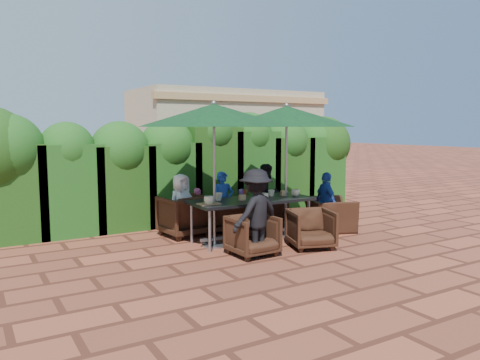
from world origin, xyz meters
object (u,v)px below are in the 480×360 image
umbrella_right (287,117)px  chair_far_right (267,209)px  dining_table (252,203)px  chair_far_left (185,213)px  chair_near_left (253,233)px  umbrella_left (214,116)px  chair_end_right (330,209)px  chair_far_mid (222,213)px  chair_near_right (311,227)px

umbrella_right → chair_far_right: umbrella_right is taller
dining_table → chair_far_left: size_ratio=2.66×
chair_near_left → umbrella_left: bearing=104.4°
chair_end_right → umbrella_right: bearing=107.5°
dining_table → umbrella_left: umbrella_left is taller
dining_table → umbrella_left: bearing=-178.7°
chair_far_mid → chair_far_right: size_ratio=1.00×
chair_far_mid → chair_near_right: bearing=120.7°
chair_far_left → chair_near_left: chair_far_left is taller
chair_end_right → chair_far_left: bearing=90.0°
chair_far_left → dining_table: bearing=127.2°
umbrella_left → chair_end_right: 3.12m
umbrella_left → chair_end_right: size_ratio=2.76×
dining_table → chair_far_left: 1.32m
umbrella_right → chair_far_left: bearing=150.0°
dining_table → chair_far_left: (-0.88, 0.95, -0.25)m
chair_near_left → chair_far_right: bearing=48.0°
chair_far_right → chair_near_left: 2.22m
dining_table → chair_far_right: dining_table is taller
umbrella_right → chair_end_right: size_ratio=2.60×
umbrella_left → chair_far_left: bearing=97.5°
chair_far_right → dining_table: bearing=61.1°
chair_near_left → chair_end_right: bearing=16.9°
chair_near_right → chair_end_right: (1.21, 0.91, 0.06)m
chair_far_right → umbrella_left: bearing=45.6°
umbrella_left → chair_near_left: 2.05m
chair_far_mid → chair_near_left: (-0.40, -1.74, -0.01)m
dining_table → chair_near_right: 1.17m
chair_far_right → chair_far_mid: bearing=16.0°
dining_table → chair_end_right: 1.81m
chair_near_right → umbrella_left: bearing=163.4°
chair_near_left → chair_near_right: bearing=-8.3°
chair_near_right → chair_end_right: chair_end_right is taller
chair_far_left → chair_end_right: bearing=153.8°
chair_end_right → chair_near_right: bearing=147.4°
chair_end_right → chair_far_right: bearing=64.3°
chair_far_left → chair_far_right: (1.80, -0.08, -0.06)m
dining_table → chair_near_right: (0.58, -0.96, -0.32)m
chair_near_right → dining_table: bearing=139.8°
umbrella_left → umbrella_right: 1.51m
dining_table → chair_near_right: dining_table is taller
dining_table → umbrella_right: umbrella_right is taller
dining_table → chair_near_left: 1.04m
umbrella_left → chair_end_right: (2.55, -0.03, -1.80)m
chair_near_right → chair_end_right: size_ratio=0.76×
umbrella_right → chair_far_left: size_ratio=2.95×
umbrella_left → chair_far_mid: bearing=54.7°
chair_far_mid → chair_far_right: 1.02m
umbrella_right → chair_near_right: (-0.18, -0.97, -1.85)m
chair_far_left → chair_near_right: (1.46, -1.91, -0.06)m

